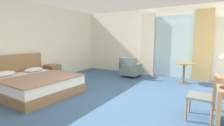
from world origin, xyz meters
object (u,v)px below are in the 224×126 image
(bed, at_px, (34,84))
(round_cafe_table, at_px, (184,68))
(armchair_by_window, at_px, (130,69))
(nightstand, at_px, (53,72))
(desk_chair, at_px, (206,94))

(bed, distance_m, round_cafe_table, 4.75)
(armchair_by_window, bearing_deg, round_cafe_table, 2.45)
(nightstand, height_order, round_cafe_table, round_cafe_table)
(nightstand, height_order, desk_chair, desk_chair)
(nightstand, xyz_separation_m, armchair_by_window, (2.32, 1.85, 0.05))
(round_cafe_table, bearing_deg, nightstand, -155.68)
(armchair_by_window, distance_m, round_cafe_table, 1.97)
(armchair_by_window, bearing_deg, nightstand, -141.44)
(armchair_by_window, height_order, round_cafe_table, armchair_by_window)
(desk_chair, distance_m, armchair_by_window, 3.72)
(nightstand, relative_size, armchair_by_window, 0.70)
(nightstand, bearing_deg, round_cafe_table, 24.32)
(armchair_by_window, bearing_deg, bed, -114.78)
(bed, relative_size, nightstand, 4.00)
(bed, xyz_separation_m, desk_chair, (4.14, 0.61, 0.24))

